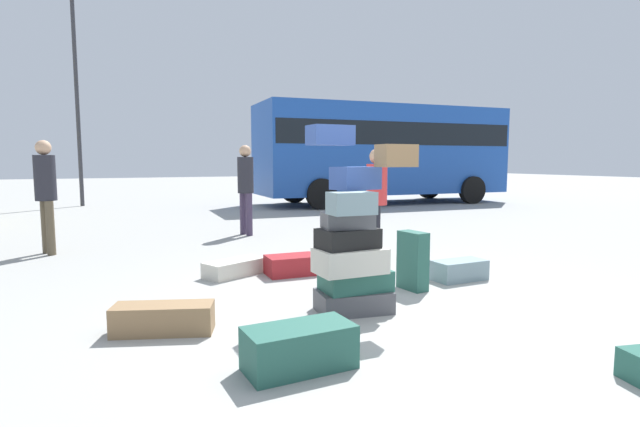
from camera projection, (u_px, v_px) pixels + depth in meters
name	position (u px, v px, depth m)	size (l,w,h in m)	color
ground_plane	(383.00, 319.00, 4.36)	(80.00, 80.00, 0.00)	#9E9E99
suitcase_tower	(353.00, 242.00, 4.50)	(0.89, 0.75, 1.74)	#4C4C51
suitcase_brown_upright_blue	(163.00, 319.00, 4.01)	(0.80, 0.29, 0.24)	olive
suitcase_slate_foreground_near	(459.00, 270.00, 5.79)	(0.63, 0.31, 0.23)	gray
suitcase_cream_right_side	(235.00, 268.00, 6.02)	(0.78, 0.34, 0.19)	beige
suitcase_maroon_foreground_far	(292.00, 265.00, 6.06)	(0.62, 0.39, 0.24)	maroon
suitcase_teal_white_trunk	(299.00, 348.00, 3.31)	(0.73, 0.36, 0.30)	#26594C
suitcase_teal_behind_tower	(413.00, 261.00, 5.34)	(0.17, 0.34, 0.64)	#26594C
person_bearded_onlooker	(246.00, 182.00, 9.22)	(0.30, 0.33, 1.69)	#3F334C
person_tourist_with_camera	(377.00, 193.00, 7.06)	(0.30, 0.31, 1.58)	black
person_passerby_in_red	(46.00, 187.00, 7.30)	(0.30, 0.33, 1.71)	brown
parked_bus	(383.00, 148.00, 16.17)	(8.35, 3.07, 3.15)	#1E4CA5
lamp_post	(75.00, 60.00, 14.84)	(0.36, 0.36, 6.92)	#333338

